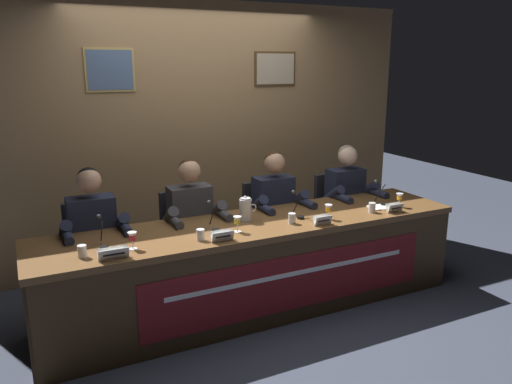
{
  "coord_description": "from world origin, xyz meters",
  "views": [
    {
      "loc": [
        -1.72,
        -3.49,
        2.01
      ],
      "look_at": [
        0.0,
        0.0,
        1.0
      ],
      "focal_mm": 35.29,
      "sensor_mm": 36.0,
      "label": 1
    }
  ],
  "objects": [
    {
      "name": "ground_plane",
      "position": [
        0.0,
        0.0,
        0.0
      ],
      "size": [
        12.0,
        12.0,
        0.0
      ],
      "primitive_type": "plane",
      "color": "#383D4C"
    },
    {
      "name": "wall_back_panelled",
      "position": [
        -0.0,
        1.33,
        1.3
      ],
      "size": [
        4.74,
        0.14,
        2.6
      ],
      "color": "#937047",
      "rests_on": "ground_plane"
    },
    {
      "name": "conference_table",
      "position": [
        0.0,
        -0.12,
        0.52
      ],
      "size": [
        3.54,
        0.79,
        0.75
      ],
      "color": "brown",
      "rests_on": "ground_plane"
    },
    {
      "name": "chair_far_left",
      "position": [
        -1.21,
        0.58,
        0.44
      ],
      "size": [
        0.44,
        0.45,
        0.9
      ],
      "color": "black",
      "rests_on": "ground_plane"
    },
    {
      "name": "panelist_far_left",
      "position": [
        -1.21,
        0.38,
        0.72
      ],
      "size": [
        0.51,
        0.48,
        1.23
      ],
      "color": "black",
      "rests_on": "ground_plane"
    },
    {
      "name": "nameplate_far_left",
      "position": [
        -1.2,
        -0.31,
        0.79
      ],
      "size": [
        0.2,
        0.06,
        0.08
      ],
      "color": "white",
      "rests_on": "conference_table"
    },
    {
      "name": "juice_glass_far_left",
      "position": [
        -1.04,
        -0.18,
        0.84
      ],
      "size": [
        0.06,
        0.06,
        0.12
      ],
      "color": "white",
      "rests_on": "conference_table"
    },
    {
      "name": "water_cup_far_left",
      "position": [
        -1.38,
        -0.18,
        0.79
      ],
      "size": [
        0.06,
        0.06,
        0.08
      ],
      "color": "silver",
      "rests_on": "conference_table"
    },
    {
      "name": "microphone_far_left",
      "position": [
        -1.22,
        -0.04,
        0.83
      ],
      "size": [
        0.06,
        0.17,
        0.22
      ],
      "color": "black",
      "rests_on": "conference_table"
    },
    {
      "name": "chair_center_left",
      "position": [
        -0.4,
        0.58,
        0.44
      ],
      "size": [
        0.44,
        0.45,
        0.9
      ],
      "color": "black",
      "rests_on": "ground_plane"
    },
    {
      "name": "panelist_center_left",
      "position": [
        -0.4,
        0.38,
        0.72
      ],
      "size": [
        0.51,
        0.48,
        1.23
      ],
      "color": "black",
      "rests_on": "ground_plane"
    },
    {
      "name": "nameplate_center_left",
      "position": [
        -0.42,
        -0.3,
        0.79
      ],
      "size": [
        0.17,
        0.06,
        0.08
      ],
      "color": "white",
      "rests_on": "conference_table"
    },
    {
      "name": "juice_glass_center_left",
      "position": [
        -0.24,
        -0.16,
        0.84
      ],
      "size": [
        0.06,
        0.06,
        0.12
      ],
      "color": "white",
      "rests_on": "conference_table"
    },
    {
      "name": "water_cup_center_left",
      "position": [
        -0.56,
        -0.22,
        0.79
      ],
      "size": [
        0.06,
        0.06,
        0.08
      ],
      "color": "silver",
      "rests_on": "conference_table"
    },
    {
      "name": "microphone_center_left",
      "position": [
        -0.38,
        -0.04,
        0.83
      ],
      "size": [
        0.06,
        0.17,
        0.22
      ],
      "color": "black",
      "rests_on": "conference_table"
    },
    {
      "name": "chair_center_right",
      "position": [
        0.4,
        0.58,
        0.44
      ],
      "size": [
        0.44,
        0.45,
        0.9
      ],
      "color": "black",
      "rests_on": "ground_plane"
    },
    {
      "name": "panelist_center_right",
      "position": [
        0.4,
        0.38,
        0.72
      ],
      "size": [
        0.51,
        0.48,
        1.23
      ],
      "color": "black",
      "rests_on": "ground_plane"
    },
    {
      "name": "nameplate_center_right",
      "position": [
        0.44,
        -0.31,
        0.79
      ],
      "size": [
        0.15,
        0.06,
        0.08
      ],
      "color": "white",
      "rests_on": "conference_table"
    },
    {
      "name": "juice_glass_center_right",
      "position": [
        0.57,
        -0.2,
        0.84
      ],
      "size": [
        0.06,
        0.06,
        0.12
      ],
      "color": "white",
      "rests_on": "conference_table"
    },
    {
      "name": "water_cup_center_right",
      "position": [
        0.24,
        -0.17,
        0.79
      ],
      "size": [
        0.06,
        0.06,
        0.08
      ],
      "color": "silver",
      "rests_on": "conference_table"
    },
    {
      "name": "microphone_center_right",
      "position": [
        0.37,
        -0.05,
        0.83
      ],
      "size": [
        0.06,
        0.17,
        0.22
      ],
      "color": "black",
      "rests_on": "conference_table"
    },
    {
      "name": "chair_far_right",
      "position": [
        1.21,
        0.58,
        0.44
      ],
      "size": [
        0.44,
        0.45,
        0.9
      ],
      "color": "black",
      "rests_on": "ground_plane"
    },
    {
      "name": "panelist_far_right",
      "position": [
        1.21,
        0.38,
        0.72
      ],
      "size": [
        0.51,
        0.48,
        1.23
      ],
      "color": "black",
      "rests_on": "ground_plane"
    },
    {
      "name": "nameplate_far_right",
      "position": [
        1.2,
        -0.29,
        0.79
      ],
      "size": [
        0.15,
        0.06,
        0.08
      ],
      "color": "white",
      "rests_on": "conference_table"
    },
    {
      "name": "juice_glass_far_right",
      "position": [
        1.34,
        -0.17,
        0.84
      ],
      "size": [
        0.06,
        0.06,
        0.12
      ],
      "color": "white",
      "rests_on": "conference_table"
    },
    {
      "name": "water_cup_far_right",
      "position": [
        1.02,
        -0.2,
        0.79
      ],
      "size": [
        0.06,
        0.06,
        0.08
      ],
      "color": "silver",
      "rests_on": "conference_table"
    },
    {
      "name": "microphone_far_right",
      "position": [
        1.24,
        -0.05,
        0.83
      ],
      "size": [
        0.06,
        0.17,
        0.22
      ],
      "color": "black",
      "rests_on": "conference_table"
    },
    {
      "name": "water_pitcher_central",
      "position": [
        -0.06,
        0.07,
        0.85
      ],
      "size": [
        0.15,
        0.1,
        0.21
      ],
      "color": "silver",
      "rests_on": "conference_table"
    },
    {
      "name": "document_stack_far_right",
      "position": [
        1.18,
        -0.13,
        0.76
      ],
      "size": [
        0.23,
        0.17,
        0.01
      ],
      "color": "white",
      "rests_on": "conference_table"
    }
  ]
}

